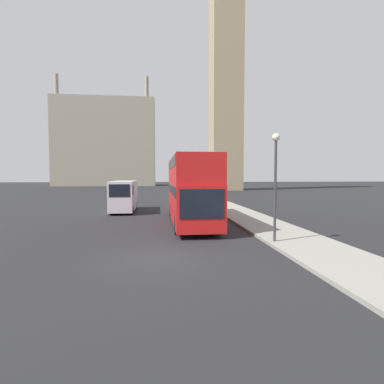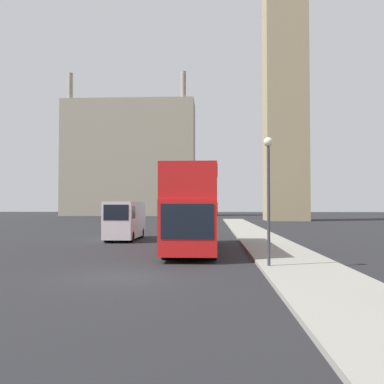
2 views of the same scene
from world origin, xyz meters
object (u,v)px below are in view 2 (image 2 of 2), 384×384
Objects in this scene: clock_tower at (284,21)px; street_lamp at (268,179)px; red_double_decker_bus at (193,206)px; white_van at (125,220)px.

clock_tower is 62.95m from street_lamp.
red_double_decker_bus is 7.66m from street_lamp.
clock_tower is 54.88m from white_van.
white_van is 16.38m from street_lamp.
street_lamp is (-9.88, -54.48, -29.94)m from clock_tower.
street_lamp reaches higher than white_van.
white_van is 1.21× the size of street_lamp.
street_lamp is (8.51, -13.85, 2.03)m from white_van.
white_van is at bearing 126.89° from red_double_decker_bus.
red_double_decker_bus is 1.86× the size of white_van.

